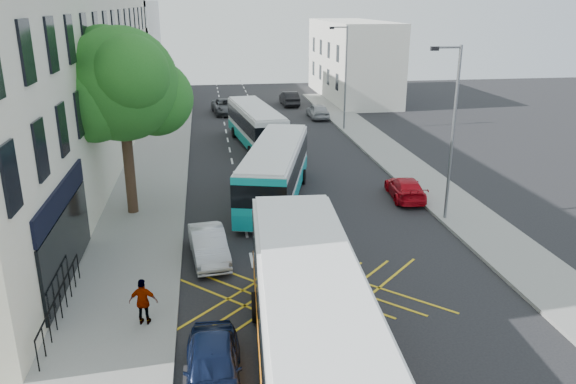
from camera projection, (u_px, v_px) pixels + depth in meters
name	position (u px, v px, depth m)	size (l,w,h in m)	color
pavement_left	(134.00, 213.00, 27.53)	(5.00, 70.00, 0.15)	gray
pavement_right	(443.00, 197.00, 29.76)	(3.00, 70.00, 0.15)	gray
terrace_main	(47.00, 57.00, 33.49)	(8.30, 45.00, 13.50)	beige
terrace_far	(119.00, 48.00, 62.63)	(8.00, 20.00, 10.00)	silver
building_right	(352.00, 60.00, 59.88)	(6.00, 18.00, 8.00)	silver
street_tree	(121.00, 86.00, 25.49)	(6.30, 5.70, 8.80)	#382619
lamp_near	(451.00, 125.00, 25.31)	(1.45, 0.15, 8.00)	slate
lamp_far	(344.00, 73.00, 44.03)	(1.45, 0.15, 8.00)	slate
railings	(60.00, 303.00, 18.07)	(0.08, 5.60, 1.14)	black
bus_near	(311.00, 326.00, 14.83)	(3.56, 12.20, 3.39)	silver
bus_mid	(275.00, 172.00, 29.06)	(5.10, 10.83, 2.97)	silver
bus_far	(256.00, 125.00, 40.39)	(3.56, 10.22, 2.81)	silver
parked_car_blue	(213.00, 367.00, 15.02)	(1.53, 3.81, 1.30)	black
parked_car_silver	(209.00, 245.00, 22.55)	(1.33, 3.82, 1.26)	#B8BCC1
red_hatchback	(405.00, 188.00, 29.63)	(1.59, 3.92, 1.14)	#B40713
distant_car_grey	(226.00, 107.00, 52.02)	(2.23, 4.83, 1.34)	#414449
distant_car_silver	(318.00, 111.00, 50.02)	(1.57, 3.89, 1.33)	#A1A3A9
distant_car_dark	(289.00, 98.00, 56.22)	(1.48, 4.24, 1.40)	black
pedestrian_far	(143.00, 302.00, 17.72)	(0.91, 0.38, 1.55)	gray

